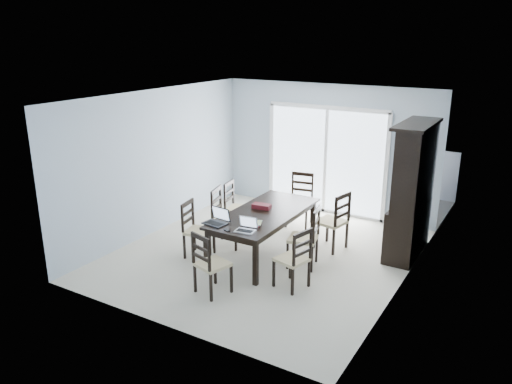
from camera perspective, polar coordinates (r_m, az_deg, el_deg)
floor at (r=8.40m, az=0.98°, el=-7.09°), size 5.00×5.00×0.00m
ceiling at (r=7.68m, az=1.08°, el=10.81°), size 5.00×5.00×0.00m
back_wall at (r=10.12m, az=8.08°, el=4.83°), size 4.50×0.02×2.60m
wall_left at (r=9.22m, az=-11.23°, el=3.42°), size 0.02×5.00×2.60m
wall_right at (r=7.15m, az=16.89°, el=-1.16°), size 0.02×5.00×2.60m
balcony at (r=11.38m, az=9.75°, el=-0.87°), size 4.50×2.00×0.10m
railing at (r=12.12m, az=11.62°, el=3.12°), size 4.50×0.06×1.10m
dining_table at (r=8.14m, az=1.00°, el=-2.78°), size 1.00×2.20×0.75m
china_hutch at (r=8.43m, az=17.39°, el=-0.02°), size 0.50×1.38×2.20m
sliding_door at (r=10.15m, az=7.98°, el=3.64°), size 2.52×0.05×2.18m
chair_left_near at (r=8.20m, az=-7.13°, el=-3.55°), size 0.48×0.47×1.07m
chair_left_mid at (r=8.56m, az=-3.82°, el=-2.15°), size 0.55×0.54×1.18m
chair_left_far at (r=9.17m, az=-2.49°, el=-1.07°), size 0.48×0.47×1.09m
chair_right_near at (r=7.11m, az=4.68°, el=-6.96°), size 0.50×0.49×1.06m
chair_right_mid at (r=7.79m, az=6.09°, el=-4.45°), size 0.52×0.51×1.13m
chair_right_far at (r=8.43m, az=9.17°, el=-2.64°), size 0.54×0.53×1.18m
chair_end_near at (r=6.96m, az=-5.60°, el=-7.48°), size 0.50×0.51×1.07m
chair_end_far at (r=9.55m, az=5.15°, el=-0.14°), size 0.50×0.52×1.15m
laptop_dark at (r=7.60m, az=-4.73°, el=-3.26°), size 0.37×0.28×0.24m
laptop_silver at (r=7.30m, az=-1.26°, el=-4.18°), size 0.31×0.24×0.20m
book_stack at (r=7.55m, az=-0.52°, el=-3.62°), size 0.36×0.32×0.05m
cell_phone at (r=7.35m, az=-3.34°, el=-4.42°), size 0.11×0.08×0.01m
game_box at (r=8.25m, az=0.65°, el=-1.64°), size 0.32×0.19×0.08m
hot_tub at (r=11.53m, az=5.89°, el=2.36°), size 2.18×2.02×0.99m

